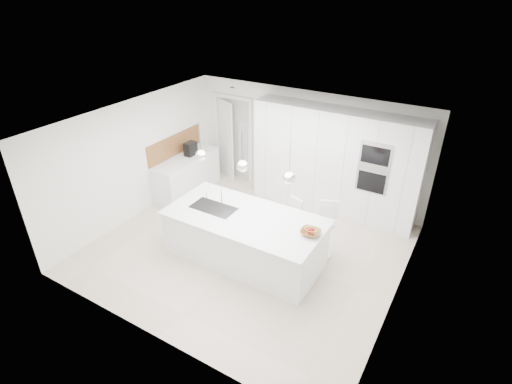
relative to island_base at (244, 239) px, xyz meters
The scene contains 27 objects.
floor 0.53m from the island_base, 108.43° to the left, with size 5.50×5.50×0.00m, color beige.
wall_back 2.92m from the island_base, 92.05° to the left, with size 5.50×5.50×0.00m, color white.
wall_left 2.98m from the island_base, behind, with size 5.00×5.00×0.00m, color white.
ceiling 2.09m from the island_base, 108.43° to the left, with size 5.50×5.50×0.00m, color white.
tall_cabinets 2.69m from the island_base, 74.36° to the left, with size 3.60×0.60×2.30m, color white.
oven_stack 2.86m from the island_base, 53.85° to the left, with size 0.62×0.04×1.05m, color #A5A5A8, non-canonical shape.
doorway_frame 3.50m from the island_base, 126.50° to the left, with size 1.11×0.08×2.13m, color white, non-canonical shape.
hallway_door 3.61m from the island_base, 130.22° to the left, with size 0.82×0.04×2.00m, color white.
radiator 3.28m from the island_base, 122.08° to the left, with size 0.32×0.04×1.40m, color white, non-canonical shape.
left_base_cabinets 2.96m from the island_base, 149.53° to the left, with size 0.60×1.80×0.86m, color white.
left_worktop 2.99m from the island_base, 149.53° to the left, with size 0.62×1.82×0.04m, color white.
oak_backsplash 3.29m from the island_base, 152.14° to the left, with size 0.02×1.80×0.50m, color #8E6039.
island_base is the anchor object (origin of this frame).
island_worktop 0.45m from the island_base, 90.00° to the left, with size 2.84×1.40×0.04m, color white.
island_sink 0.76m from the island_base, behind, with size 0.84×0.44×0.18m, color #3F3F42, non-canonical shape.
island_tap 0.89m from the island_base, 161.57° to the left, with size 0.02×0.02×0.30m, color white.
pendant_left 1.70m from the island_base, behind, with size 0.20×0.20×0.20m, color white.
pendant_mid 1.47m from the island_base, 146.31° to the right, with size 0.20×0.20×0.20m, color white.
pendant_right 1.70m from the island_base, ahead, with size 0.20×0.20×0.20m, color white.
fruit_bowl 1.33m from the island_base, ahead, with size 0.32×0.32×0.08m, color #8E6039.
espresso_machine 3.10m from the island_base, 146.38° to the left, with size 0.19×0.29×0.32m, color black.
bar_stool_left 1.00m from the island_base, 54.16° to the left, with size 0.33×0.46×0.99m, color white, non-canonical shape.
bar_stool_right 1.48m from the island_base, 34.94° to the left, with size 0.36×0.51×1.10m, color white, non-canonical shape.
apple_a 1.31m from the island_base, ahead, with size 0.07×0.07×0.07m, color #AE061B.
apple_b 1.36m from the island_base, ahead, with size 0.09×0.09×0.09m, color #AE061B.
apple_c 1.33m from the island_base, ahead, with size 0.08×0.08×0.08m, color #AE061B.
banana_bunch 1.38m from the island_base, ahead, with size 0.23×0.23×0.03m, color gold.
Camera 1 is at (3.31, -5.27, 4.67)m, focal length 28.00 mm.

